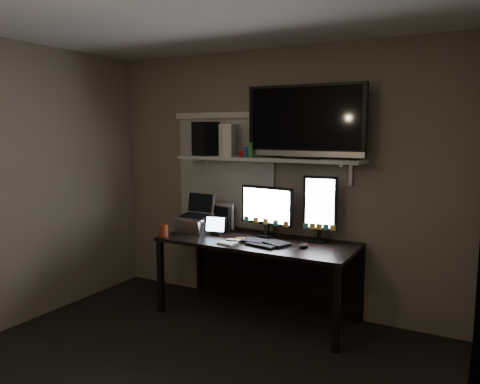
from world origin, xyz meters
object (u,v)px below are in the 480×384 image
Objects in this scene: monitor_portrait at (320,209)px; cup at (164,230)px; monitor_landscape at (267,211)px; tablet at (216,225)px; keyboard at (266,242)px; game_console at (230,140)px; mouse at (304,246)px; speaker at (206,139)px; laptop at (194,213)px; tv at (305,122)px; desk at (263,256)px.

monitor_portrait reaches higher than cup.
monitor_portrait reaches higher than monitor_landscape.
monitor_landscape reaches higher than tablet.
cup is (-0.98, -0.19, 0.04)m from keyboard.
game_console reaches higher than monitor_portrait.
monitor_landscape reaches higher than keyboard.
mouse is 0.31× the size of speaker.
tv reaches higher than laptop.
monitor_portrait is (0.51, 0.03, 0.06)m from monitor_landscape.
monitor_landscape is 0.58m from mouse.
laptop is (-0.73, -0.15, -0.06)m from monitor_landscape.
speaker is (0.05, 0.14, 0.73)m from laptop.
mouse is 0.92m from tablet.
keyboard is 3.74× the size of cup.
speaker is (-0.67, -0.01, 0.67)m from monitor_landscape.
mouse is (0.35, 0.03, 0.01)m from keyboard.
tablet is 0.83m from game_console.
desk is 1.65× the size of tv.
mouse is 1.47m from speaker.
mouse is at bearing -21.07° from desk.
monitor_portrait is at bearing 95.48° from mouse.
mouse is at bearing 9.37° from cup.
tv is at bearing 126.39° from mouse.
monitor_landscape is 5.38× the size of mouse.
mouse is 1.34m from cup.
monitor_landscape is at bearing 166.28° from mouse.
laptop is 1.42m from tv.
monitor_portrait is at bearing 7.10° from tv.
laptop is 0.35× the size of tv.
tablet is 0.50m from cup.
desk is 5.80× the size of game_console.
monitor_landscape is at bearing 175.79° from monitor_portrait.
keyboard is 2.00× the size of tablet.
cup is at bearing -156.25° from mouse.
cup is (-0.13, -0.32, -0.13)m from laptop.
tv is (1.09, 0.16, 0.89)m from laptop.
mouse is at bearing 2.84° from speaker.
speaker is at bearing -172.46° from monitor_landscape.
tv reaches higher than speaker.
monitor_portrait reaches higher than laptop.
cup is at bearing -153.23° from game_console.
game_console is at bearing -178.01° from tv.
tv reaches higher than cup.
monitor_landscape is at bearing -16.01° from game_console.
keyboard is 0.40× the size of tv.
monitor_portrait is 0.57m from keyboard.
speaker reaches higher than mouse.
monitor_portrait is 1.09m from game_console.
cup is at bearing -158.21° from tv.
cup is at bearing -154.78° from desk.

